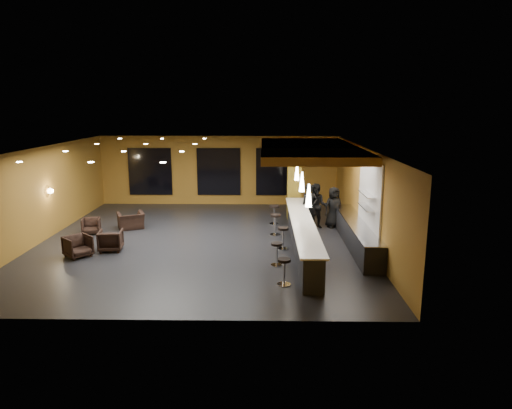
{
  "coord_description": "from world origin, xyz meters",
  "views": [
    {
      "loc": [
        2.29,
        -16.5,
        5.02
      ],
      "look_at": [
        2.0,
        0.5,
        1.3
      ],
      "focal_mm": 32.0,
      "sensor_mm": 36.0,
      "label": 1
    }
  ],
  "objects_px": {
    "pendant_0": "(309,196)",
    "armchair_c": "(91,226)",
    "pendant_1": "(302,182)",
    "pendant_2": "(297,172)",
    "column": "(294,180)",
    "armchair_b": "(111,240)",
    "prep_counter": "(356,234)",
    "staff_a": "(309,207)",
    "armchair_a": "(78,246)",
    "armchair_d": "(131,221)",
    "bar_counter": "(302,236)",
    "bar_stool_0": "(284,268)",
    "staff_b": "(317,206)",
    "bar_stool_1": "(277,251)",
    "staff_c": "(334,207)",
    "bar_stool_4": "(274,212)",
    "bar_stool_2": "(283,235)"
  },
  "relations": [
    {
      "from": "column",
      "to": "armchair_b",
      "type": "height_order",
      "value": "column"
    },
    {
      "from": "bar_stool_4",
      "to": "bar_stool_0",
      "type": "bearing_deg",
      "value": -88.92
    },
    {
      "from": "staff_a",
      "to": "bar_stool_4",
      "type": "bearing_deg",
      "value": 139.2
    },
    {
      "from": "column",
      "to": "staff_b",
      "type": "height_order",
      "value": "column"
    },
    {
      "from": "armchair_b",
      "to": "armchair_c",
      "type": "xyz_separation_m",
      "value": [
        -1.49,
        2.12,
        -0.05
      ]
    },
    {
      "from": "column",
      "to": "bar_stool_0",
      "type": "distance_m",
      "value": 8.02
    },
    {
      "from": "pendant_0",
      "to": "staff_a",
      "type": "height_order",
      "value": "pendant_0"
    },
    {
      "from": "prep_counter",
      "to": "bar_stool_1",
      "type": "relative_size",
      "value": 7.93
    },
    {
      "from": "staff_c",
      "to": "column",
      "type": "bearing_deg",
      "value": 115.95
    },
    {
      "from": "armchair_b",
      "to": "bar_counter",
      "type": "bearing_deg",
      "value": 174.13
    },
    {
      "from": "armchair_b",
      "to": "armchair_a",
      "type": "bearing_deg",
      "value": 30.02
    },
    {
      "from": "staff_a",
      "to": "armchair_a",
      "type": "xyz_separation_m",
      "value": [
        -8.14,
        -3.65,
        -0.57
      ]
    },
    {
      "from": "armchair_c",
      "to": "armchair_a",
      "type": "bearing_deg",
      "value": -91.53
    },
    {
      "from": "staff_c",
      "to": "staff_a",
      "type": "bearing_deg",
      "value": 177.56
    },
    {
      "from": "armchair_d",
      "to": "prep_counter",
      "type": "bearing_deg",
      "value": 141.89
    },
    {
      "from": "column",
      "to": "bar_stool_0",
      "type": "height_order",
      "value": "column"
    },
    {
      "from": "bar_counter",
      "to": "armchair_d",
      "type": "height_order",
      "value": "bar_counter"
    },
    {
      "from": "staff_c",
      "to": "bar_stool_0",
      "type": "distance_m",
      "value": 6.75
    },
    {
      "from": "pendant_2",
      "to": "armchair_b",
      "type": "distance_m",
      "value": 7.72
    },
    {
      "from": "column",
      "to": "bar_stool_4",
      "type": "bearing_deg",
      "value": -129.13
    },
    {
      "from": "staff_a",
      "to": "armchair_a",
      "type": "bearing_deg",
      "value": -168.63
    },
    {
      "from": "staff_c",
      "to": "bar_stool_4",
      "type": "xyz_separation_m",
      "value": [
        -2.45,
        0.45,
        -0.32
      ]
    },
    {
      "from": "armchair_a",
      "to": "armchair_d",
      "type": "bearing_deg",
      "value": 30.43
    },
    {
      "from": "armchair_a",
      "to": "armchair_b",
      "type": "distance_m",
      "value": 1.12
    },
    {
      "from": "bar_stool_0",
      "to": "bar_stool_2",
      "type": "distance_m",
      "value": 3.31
    },
    {
      "from": "bar_stool_0",
      "to": "armchair_c",
      "type": "bearing_deg",
      "value": 145.17
    },
    {
      "from": "prep_counter",
      "to": "staff_a",
      "type": "distance_m",
      "value": 2.73
    },
    {
      "from": "column",
      "to": "armchair_c",
      "type": "xyz_separation_m",
      "value": [
        -8.22,
        -2.7,
        -1.43
      ]
    },
    {
      "from": "staff_a",
      "to": "bar_stool_0",
      "type": "relative_size",
      "value": 2.39
    },
    {
      "from": "pendant_1",
      "to": "armchair_b",
      "type": "distance_m",
      "value": 7.06
    },
    {
      "from": "column",
      "to": "bar_stool_4",
      "type": "height_order",
      "value": "column"
    },
    {
      "from": "armchair_d",
      "to": "bar_stool_4",
      "type": "xyz_separation_m",
      "value": [
        5.96,
        0.79,
        0.2
      ]
    },
    {
      "from": "bar_stool_0",
      "to": "bar_stool_1",
      "type": "relative_size",
      "value": 1.04
    },
    {
      "from": "bar_counter",
      "to": "armchair_d",
      "type": "relative_size",
      "value": 7.73
    },
    {
      "from": "pendant_0",
      "to": "pendant_1",
      "type": "xyz_separation_m",
      "value": [
        0.0,
        2.5,
        0.0
      ]
    },
    {
      "from": "staff_a",
      "to": "bar_stool_2",
      "type": "bearing_deg",
      "value": -126.44
    },
    {
      "from": "prep_counter",
      "to": "pendant_1",
      "type": "bearing_deg",
      "value": 180.0
    },
    {
      "from": "staff_a",
      "to": "armchair_b",
      "type": "xyz_separation_m",
      "value": [
        -7.25,
        -2.96,
        -0.57
      ]
    },
    {
      "from": "staff_b",
      "to": "armchair_b",
      "type": "distance_m",
      "value": 8.21
    },
    {
      "from": "bar_counter",
      "to": "pendant_2",
      "type": "height_order",
      "value": "pendant_2"
    },
    {
      "from": "prep_counter",
      "to": "pendant_2",
      "type": "xyz_separation_m",
      "value": [
        -2.0,
        2.5,
        1.92
      ]
    },
    {
      "from": "pendant_0",
      "to": "armchair_c",
      "type": "xyz_separation_m",
      "value": [
        -8.22,
        3.9,
        -2.03
      ]
    },
    {
      "from": "staff_b",
      "to": "armchair_b",
      "type": "height_order",
      "value": "staff_b"
    },
    {
      "from": "staff_c",
      "to": "armchair_c",
      "type": "xyz_separation_m",
      "value": [
        -9.77,
        -1.14,
        -0.54
      ]
    },
    {
      "from": "pendant_1",
      "to": "pendant_2",
      "type": "relative_size",
      "value": 1.0
    },
    {
      "from": "prep_counter",
      "to": "pendant_1",
      "type": "distance_m",
      "value": 2.77
    },
    {
      "from": "prep_counter",
      "to": "pendant_1",
      "type": "xyz_separation_m",
      "value": [
        -2.0,
        0.0,
        1.92
      ]
    },
    {
      "from": "bar_stool_1",
      "to": "armchair_a",
      "type": "bearing_deg",
      "value": 173.46
    },
    {
      "from": "pendant_2",
      "to": "bar_stool_0",
      "type": "height_order",
      "value": "pendant_2"
    },
    {
      "from": "bar_counter",
      "to": "column",
      "type": "height_order",
      "value": "column"
    }
  ]
}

